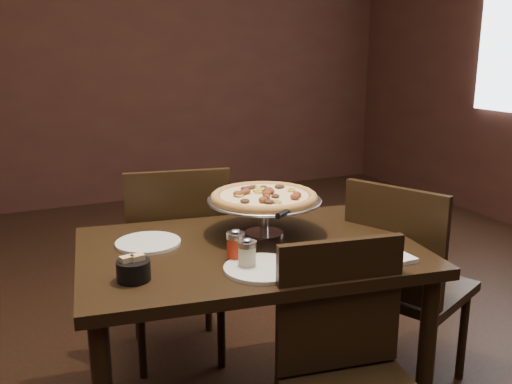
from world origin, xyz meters
name	(u,v)px	position (x,y,z in m)	size (l,w,h in m)	color
room	(255,48)	(0.06, 0.03, 1.40)	(6.04, 7.04, 2.84)	black
dining_table	(249,272)	(0.04, 0.03, 0.63)	(1.27, 0.94, 0.73)	black
pizza_stand	(264,197)	(0.15, 0.13, 0.87)	(0.42, 0.42, 0.17)	silver
parmesan_shaker	(247,254)	(-0.05, -0.15, 0.78)	(0.06, 0.06, 0.10)	beige
pepper_flake_shaker	(236,246)	(-0.05, -0.07, 0.78)	(0.06, 0.06, 0.11)	maroon
packet_caddy	(133,270)	(-0.39, -0.09, 0.76)	(0.10, 0.10, 0.08)	black
napkin_stack	(388,257)	(0.41, -0.27, 0.74)	(0.14, 0.14, 0.01)	white
plate_left	(148,243)	(-0.27, 0.20, 0.74)	(0.23, 0.23, 0.01)	silver
plate_near	(262,268)	(-0.01, -0.18, 0.74)	(0.24, 0.24, 0.01)	silver
serving_spatula	(286,213)	(0.14, -0.06, 0.87)	(0.17, 0.17, 0.02)	silver
chair_far	(177,258)	(-0.05, 0.60, 0.50)	(0.50, 0.50, 0.92)	black
chair_near	(353,377)	(0.15, -0.46, 0.47)	(0.46, 0.46, 0.86)	black
chair_side	(405,280)	(0.72, 0.00, 0.49)	(0.56, 0.56, 0.90)	black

